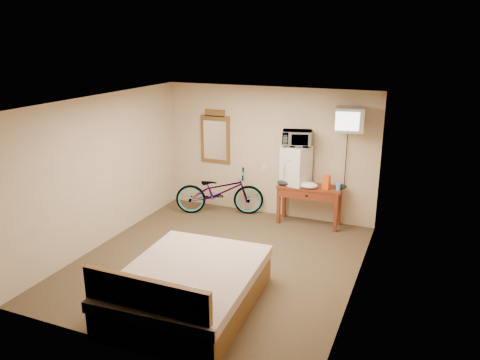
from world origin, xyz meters
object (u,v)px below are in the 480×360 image
(blue_cup, at_px, (338,187))
(bed, at_px, (186,289))
(microwave, at_px, (297,138))
(wall_mirror, at_px, (215,137))
(crt_television, at_px, (349,119))
(mini_fridge, at_px, (296,165))
(bicycle, at_px, (220,192))
(desk, at_px, (309,194))

(blue_cup, relative_size, bed, 0.06)
(microwave, height_order, wall_mirror, wall_mirror)
(crt_television, bearing_deg, blue_cup, -168.14)
(mini_fridge, xyz_separation_m, blue_cup, (0.81, -0.05, -0.30))
(wall_mirror, bearing_deg, bicycle, -55.71)
(microwave, xyz_separation_m, bed, (-0.44, -3.42, -1.33))
(mini_fridge, bearing_deg, bicycle, -174.45)
(desk, relative_size, mini_fridge, 1.64)
(bicycle, bearing_deg, microwave, -105.33)
(bicycle, xyz_separation_m, bed, (1.06, -3.27, -0.16))
(wall_mirror, bearing_deg, bed, -70.25)
(blue_cup, relative_size, wall_mirror, 0.12)
(blue_cup, xyz_separation_m, wall_mirror, (-2.55, 0.27, 0.64))
(desk, height_order, blue_cup, blue_cup)
(crt_television, bearing_deg, mini_fridge, 178.25)
(wall_mirror, bearing_deg, microwave, -7.28)
(crt_television, bearing_deg, microwave, 178.24)
(crt_television, bearing_deg, wall_mirror, 174.61)
(mini_fridge, bearing_deg, blue_cup, -3.63)
(desk, height_order, bicycle, bicycle)
(blue_cup, relative_size, crt_television, 0.21)
(crt_television, bearing_deg, desk, -178.49)
(bed, bearing_deg, microwave, 82.71)
(desk, xyz_separation_m, wall_mirror, (-2.03, 0.27, 0.84))
(blue_cup, distance_m, wall_mirror, 2.65)
(crt_television, relative_size, wall_mirror, 0.57)
(crt_television, xyz_separation_m, wall_mirror, (-2.66, 0.25, -0.58))
(mini_fridge, bearing_deg, crt_television, -1.75)
(microwave, bearing_deg, wall_mirror, 158.20)
(bicycle, bearing_deg, desk, -107.65)
(desk, xyz_separation_m, crt_television, (0.64, 0.02, 1.42))
(blue_cup, distance_m, bicycle, 2.33)
(mini_fridge, height_order, wall_mirror, wall_mirror)
(desk, height_order, mini_fridge, mini_fridge)
(blue_cup, height_order, bicycle, bicycle)
(crt_television, bearing_deg, bed, -111.80)
(desk, height_order, wall_mirror, wall_mirror)
(crt_television, distance_m, bicycle, 2.88)
(desk, relative_size, microwave, 2.31)
(blue_cup, bearing_deg, bicycle, -177.67)
(desk, bearing_deg, wall_mirror, 172.47)
(mini_fridge, height_order, blue_cup, mini_fridge)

